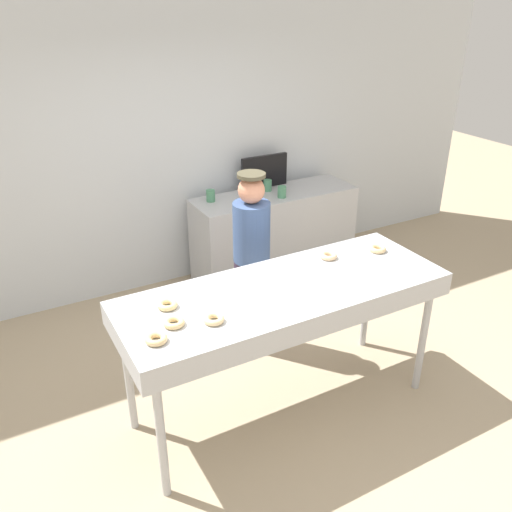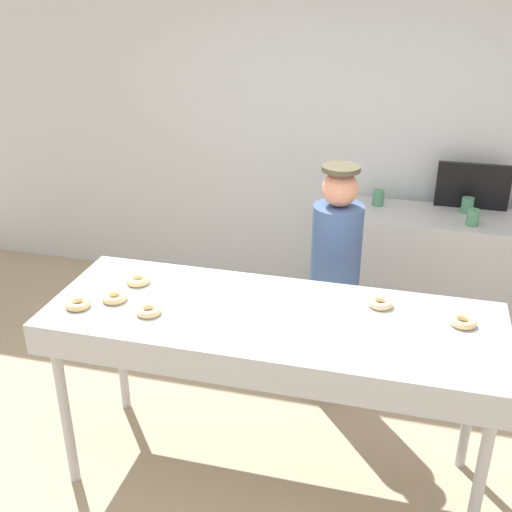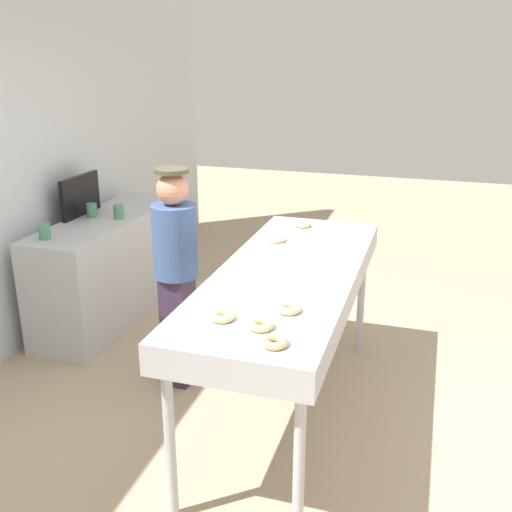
# 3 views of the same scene
# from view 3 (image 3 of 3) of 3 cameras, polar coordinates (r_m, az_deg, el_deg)

# --- Properties ---
(ground_plane) EXTENTS (16.00, 16.00, 0.00)m
(ground_plane) POSITION_cam_3_polar(r_m,az_deg,el_deg) (4.09, 2.85, -14.94)
(ground_plane) COLOR tan
(fryer_conveyor) EXTENTS (2.28, 0.82, 1.03)m
(fryer_conveyor) POSITION_cam_3_polar(r_m,az_deg,el_deg) (3.64, 3.09, -2.55)
(fryer_conveyor) COLOR #B7BABF
(fryer_conveyor) RESTS_ON ground
(plain_donut_0) EXTENTS (0.18, 0.18, 0.04)m
(plain_donut_0) POSITION_cam_3_polar(r_m,az_deg,el_deg) (2.95, -3.26, -5.74)
(plain_donut_0) COLOR #F7D68D
(plain_donut_0) RESTS_ON fryer_conveyor
(plain_donut_1) EXTENTS (0.18, 0.18, 0.04)m
(plain_donut_1) POSITION_cam_3_polar(r_m,az_deg,el_deg) (2.86, 0.44, -6.58)
(plain_donut_1) COLOR #F2CD88
(plain_donut_1) RESTS_ON fryer_conveyor
(plain_donut_2) EXTENTS (0.17, 0.17, 0.04)m
(plain_donut_2) POSITION_cam_3_polar(r_m,az_deg,el_deg) (4.47, 4.42, 3.06)
(plain_donut_2) COLOR #EFC889
(plain_donut_2) RESTS_ON fryer_conveyor
(plain_donut_3) EXTENTS (0.18, 0.18, 0.04)m
(plain_donut_3) POSITION_cam_3_polar(r_m,az_deg,el_deg) (4.12, 2.00, 1.69)
(plain_donut_3) COLOR beige
(plain_donut_3) RESTS_ON fryer_conveyor
(plain_donut_4) EXTENTS (0.17, 0.17, 0.04)m
(plain_donut_4) POSITION_cam_3_polar(r_m,az_deg,el_deg) (3.03, 3.13, -5.01)
(plain_donut_4) COLOR #F5D292
(plain_donut_4) RESTS_ON fryer_conveyor
(plain_donut_5) EXTENTS (0.16, 0.16, 0.04)m
(plain_donut_5) POSITION_cam_3_polar(r_m,az_deg,el_deg) (2.70, 1.74, -8.20)
(plain_donut_5) COLOR #F2CA87
(plain_donut_5) RESTS_ON fryer_conveyor
(worker_baker) EXTENTS (0.30, 0.30, 1.56)m
(worker_baker) POSITION_cam_3_polar(r_m,az_deg,el_deg) (4.11, -7.64, -1.29)
(worker_baker) COLOR #392A42
(worker_baker) RESTS_ON ground
(prep_counter) EXTENTS (1.76, 0.56, 0.92)m
(prep_counter) POSITION_cam_3_polar(r_m,az_deg,el_deg) (5.43, -13.80, -1.06)
(prep_counter) COLOR #B7BABF
(prep_counter) RESTS_ON ground
(paper_cup_0) EXTENTS (0.09, 0.09, 0.12)m
(paper_cup_0) POSITION_cam_3_polar(r_m,az_deg,el_deg) (5.31, -15.44, 4.24)
(paper_cup_0) COLOR #4C8C66
(paper_cup_0) RESTS_ON prep_counter
(paper_cup_1) EXTENTS (0.09, 0.09, 0.12)m
(paper_cup_1) POSITION_cam_3_polar(r_m,az_deg,el_deg) (4.79, -19.58, 2.22)
(paper_cup_1) COLOR #4C8C66
(paper_cup_1) RESTS_ON prep_counter
(paper_cup_2) EXTENTS (0.09, 0.09, 0.12)m
(paper_cup_2) POSITION_cam_3_polar(r_m,az_deg,el_deg) (5.20, -12.98, 4.15)
(paper_cup_2) COLOR #4C8C66
(paper_cup_2) RESTS_ON prep_counter
(menu_display) EXTENTS (0.53, 0.04, 0.35)m
(menu_display) POSITION_cam_3_polar(r_m,az_deg,el_deg) (5.37, -16.46, 5.57)
(menu_display) COLOR black
(menu_display) RESTS_ON prep_counter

